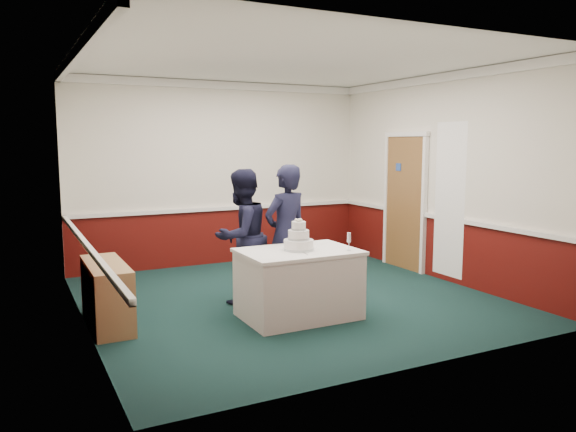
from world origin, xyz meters
name	(u,v)px	position (x,y,z in m)	size (l,w,h in m)	color
ground	(290,299)	(0.00, 0.00, 0.00)	(5.00, 5.00, 0.00)	#122C27
room_shell	(275,146)	(0.08, 0.61, 1.97)	(5.00, 5.00, 3.00)	silver
sideboard	(107,294)	(-2.28, -0.03, 0.35)	(0.41, 1.20, 0.70)	#A47D50
cake_table	(299,283)	(-0.25, -0.72, 0.40)	(1.32, 0.92, 0.79)	white
wedding_cake	(299,241)	(-0.25, -0.72, 0.90)	(0.35, 0.35, 0.36)	white
cake_knife	(305,253)	(-0.28, -0.92, 0.79)	(0.01, 0.22, 0.01)	silver
champagne_flute	(349,239)	(0.25, -1.00, 0.93)	(0.05, 0.05, 0.21)	silver
person_man	(242,236)	(-0.59, 0.17, 0.84)	(0.82, 0.64, 1.69)	black
person_woman	(286,235)	(-0.12, -0.13, 0.87)	(0.64, 0.42, 1.75)	black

